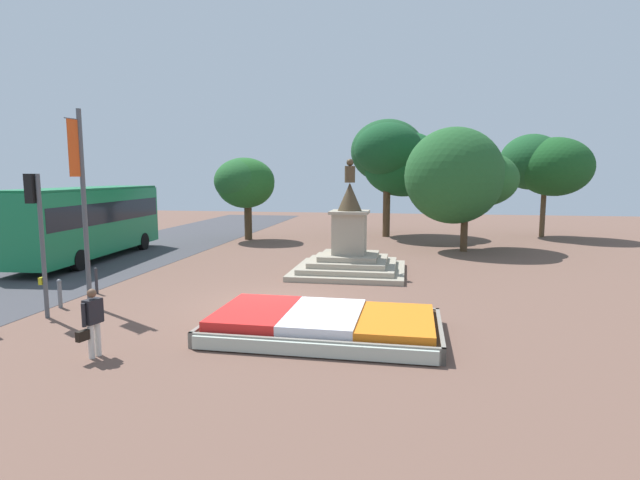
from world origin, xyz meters
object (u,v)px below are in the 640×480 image
object	(u,v)px
flower_planter	(322,324)
kerb_bollard_mid_b	(96,280)
statue_monument	(349,252)
kerb_bollard_mid_a	(60,293)
traffic_light_near_crossing	(37,220)
banner_pole	(83,204)
city_bus	(88,219)
pedestrian_with_handbag	(92,320)

from	to	relation	value
flower_planter	kerb_bollard_mid_b	world-z (taller)	kerb_bollard_mid_b
statue_monument	kerb_bollard_mid_a	size ratio (longest dim) A/B	5.26
traffic_light_near_crossing	kerb_bollard_mid_b	distance (m)	3.66
kerb_bollard_mid_a	kerb_bollard_mid_b	size ratio (longest dim) A/B	0.98
flower_planter	kerb_bollard_mid_b	bearing A→B (deg)	159.92
banner_pole	traffic_light_near_crossing	bearing A→B (deg)	-111.51
banner_pole	city_bus	bearing A→B (deg)	124.38
kerb_bollard_mid_a	kerb_bollard_mid_b	distance (m)	1.82
flower_planter	banner_pole	bearing A→B (deg)	169.01
banner_pole	pedestrian_with_handbag	distance (m)	5.25
flower_planter	pedestrian_with_handbag	distance (m)	5.26
banner_pole	kerb_bollard_mid_a	bearing A→B (deg)	-161.73
kerb_bollard_mid_a	flower_planter	bearing A→B (deg)	-8.20
city_bus	flower_planter	bearing A→B (deg)	-35.92
traffic_light_near_crossing	city_bus	xyz separation A→B (m)	(-4.82, 9.09, -0.79)
flower_planter	city_bus	world-z (taller)	city_bus
banner_pole	kerb_bollard_mid_a	size ratio (longest dim) A/B	6.70
pedestrian_with_handbag	kerb_bollard_mid_b	bearing A→B (deg)	123.38
statue_monument	kerb_bollard_mid_a	bearing A→B (deg)	-139.05
flower_planter	city_bus	size ratio (longest dim) A/B	0.57
kerb_bollard_mid_a	statue_monument	bearing A→B (deg)	40.95
traffic_light_near_crossing	city_bus	world-z (taller)	traffic_light_near_crossing
traffic_light_near_crossing	banner_pole	bearing A→B (deg)	68.49
traffic_light_near_crossing	flower_planter	bearing A→B (deg)	-1.02
traffic_light_near_crossing	city_bus	size ratio (longest dim) A/B	0.39
banner_pole	kerb_bollard_mid_b	bearing A→B (deg)	117.08
banner_pole	kerb_bollard_mid_a	distance (m)	2.79
city_bus	pedestrian_with_handbag	bearing A→B (deg)	-55.18
city_bus	traffic_light_near_crossing	bearing A→B (deg)	-62.07
pedestrian_with_handbag	kerb_bollard_mid_b	distance (m)	6.48
pedestrian_with_handbag	kerb_bollard_mid_a	world-z (taller)	pedestrian_with_handbag
banner_pole	pedestrian_with_handbag	world-z (taller)	banner_pole
traffic_light_near_crossing	kerb_bollard_mid_a	size ratio (longest dim) A/B	4.56
statue_monument	banner_pole	world-z (taller)	banner_pole
flower_planter	banner_pole	xyz separation A→B (m)	(-7.41, 1.44, 2.86)
statue_monument	pedestrian_with_handbag	world-z (taller)	statue_monument
traffic_light_near_crossing	kerb_bollard_mid_b	world-z (taller)	traffic_light_near_crossing
traffic_light_near_crossing	pedestrian_with_handbag	size ratio (longest dim) A/B	2.62
kerb_bollard_mid_a	banner_pole	bearing A→B (deg)	18.27
kerb_bollard_mid_a	kerb_bollard_mid_b	world-z (taller)	kerb_bollard_mid_b
statue_monument	kerb_bollard_mid_b	size ratio (longest dim) A/B	5.17
statue_monument	traffic_light_near_crossing	world-z (taller)	statue_monument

